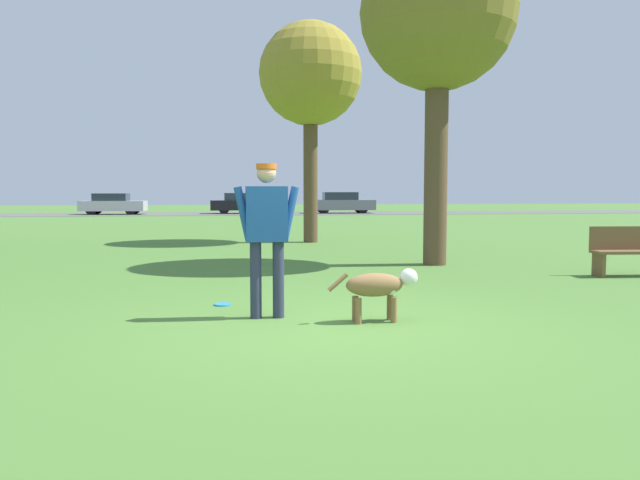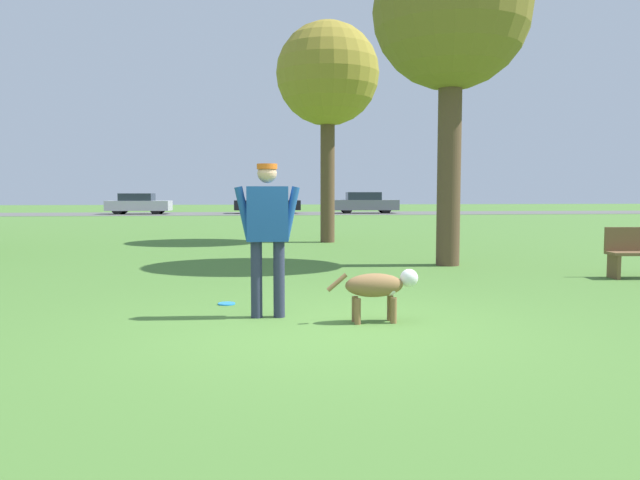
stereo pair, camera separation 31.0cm
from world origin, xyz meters
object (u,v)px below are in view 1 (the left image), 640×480
(person, at_px, (267,226))
(frisbee, at_px, (223,304))
(tree_mid_center, at_px, (310,76))
(tree_near_right, at_px, (438,16))
(dog, at_px, (379,286))
(parked_car_grey, at_px, (342,203))
(parked_car_black, at_px, (243,203))
(park_bench, at_px, (632,249))
(parked_car_silver, at_px, (113,204))

(person, bearing_deg, frisbee, 120.77)
(frisbee, xyz_separation_m, tree_mid_center, (2.39, 9.50, 4.61))
(tree_near_right, bearing_deg, dog, -115.01)
(parked_car_grey, bearing_deg, tree_near_right, -94.87)
(tree_mid_center, bearing_deg, parked_car_grey, 77.38)
(person, relative_size, tree_mid_center, 0.29)
(tree_mid_center, height_order, parked_car_black, tree_mid_center)
(person, distance_m, parked_car_grey, 33.48)
(tree_near_right, xyz_separation_m, park_bench, (2.80, -2.06, -4.33))
(person, distance_m, tree_mid_center, 11.13)
(dog, bearing_deg, person, 159.41)
(parked_car_black, height_order, park_bench, parked_car_black)
(parked_car_black, bearing_deg, parked_car_silver, -178.23)
(parked_car_silver, relative_size, parked_car_black, 0.92)
(frisbee, distance_m, parked_car_silver, 32.54)
(person, bearing_deg, parked_car_silver, 103.11)
(frisbee, relative_size, tree_mid_center, 0.04)
(parked_car_grey, bearing_deg, tree_mid_center, -100.76)
(frisbee, bearing_deg, person, -59.59)
(parked_car_silver, distance_m, parked_car_grey, 14.29)
(frisbee, distance_m, parked_car_black, 32.25)
(tree_mid_center, bearing_deg, parked_car_black, 93.33)
(dog, relative_size, parked_car_black, 0.24)
(park_bench, bearing_deg, parked_car_grey, 93.48)
(person, height_order, parked_car_grey, person)
(person, bearing_deg, dog, -17.56)
(frisbee, bearing_deg, tree_near_right, 43.00)
(dog, relative_size, parked_car_silver, 0.26)
(dog, relative_size, parked_car_grey, 0.24)
(person, bearing_deg, tree_mid_center, 80.08)
(tree_mid_center, relative_size, tree_near_right, 0.96)
(frisbee, relative_size, parked_car_silver, 0.06)
(tree_near_right, distance_m, parked_car_black, 28.87)
(tree_mid_center, bearing_deg, person, -100.28)
(frisbee, height_order, tree_mid_center, tree_mid_center)
(dog, xyz_separation_m, parked_car_black, (-0.65, 33.49, 0.26))
(dog, bearing_deg, parked_car_grey, 77.62)
(parked_car_silver, bearing_deg, person, -75.04)
(tree_mid_center, distance_m, parked_car_black, 23.11)
(person, height_order, dog, person)
(tree_near_right, bearing_deg, tree_mid_center, 106.68)
(person, bearing_deg, park_bench, 22.79)
(park_bench, bearing_deg, parked_car_silver, 119.08)
(dog, relative_size, tree_near_right, 0.16)
(person, distance_m, dog, 1.43)
(person, height_order, parked_car_black, person)
(frisbee, relative_size, parked_car_grey, 0.05)
(parked_car_black, xyz_separation_m, parked_car_grey, (6.33, -0.33, 0.02))
(dog, distance_m, parked_car_silver, 34.16)
(tree_near_right, relative_size, parked_car_silver, 1.63)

